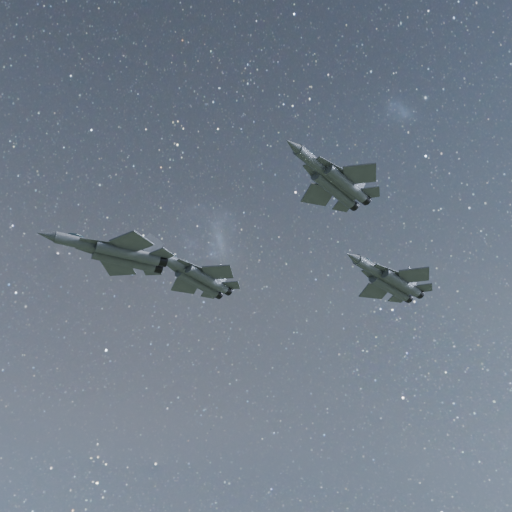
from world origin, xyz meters
TOP-DOWN VIEW (x-y plane):
  - jet_lead at (-20.20, 5.35)m, footprint 18.27×12.67m
  - jet_left at (-4.05, 12.34)m, footprint 18.60×12.52m
  - jet_right at (-2.14, -19.29)m, footprint 16.44×11.19m
  - jet_slot at (23.21, -3.90)m, footprint 19.76×13.63m

SIDE VIEW (x-z plane):
  - jet_lead at x=-20.20m, z-range 137.10..141.69m
  - jet_right at x=-2.14m, z-range 141.73..145.86m
  - jet_left at x=-4.05m, z-range 141.93..146.63m
  - jet_slot at x=23.21m, z-range 142.08..147.04m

